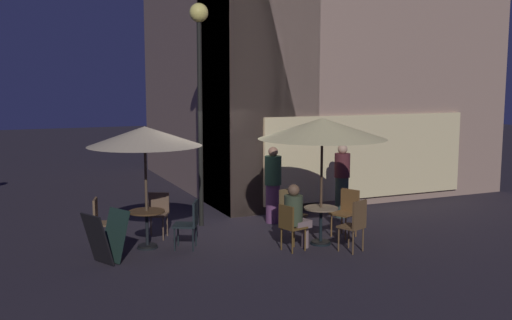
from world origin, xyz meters
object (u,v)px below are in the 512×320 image
Objects in this scene: cafe_chair_2 at (101,219)px; patron_seated_0 at (295,213)px; patio_umbrella_0 at (145,137)px; cafe_chair_0 at (190,220)px; menu_sandwich_board at (106,237)px; street_lamp_near_corner at (199,60)px; cafe_chair_1 at (158,210)px; cafe_chair_5 at (290,224)px; cafe_table_1 at (321,219)px; patio_umbrella_1 at (322,129)px; cafe_chair_4 at (290,209)px; cafe_table_0 at (147,222)px; cafe_chair_3 at (347,208)px; cafe_chair_6 at (355,222)px; patron_standing_2 at (273,185)px; patron_standing_1 at (342,181)px.

cafe_chair_2 is 3.63m from patron_seated_0.
cafe_chair_0 is (0.74, -0.37, -1.57)m from patio_umbrella_0.
street_lamp_near_corner is at bearing 12.68° from menu_sandwich_board.
cafe_chair_5 is at bearing 73.91° from cafe_chair_1.
patio_umbrella_1 reaches higher than cafe_table_1.
cafe_table_1 is 0.82m from cafe_chair_4.
cafe_chair_2 is (-3.96, 1.29, 0.09)m from cafe_table_1.
cafe_chair_3 is (3.93, -0.75, 0.07)m from cafe_table_0.
cafe_table_1 is 0.30× the size of patio_umbrella_1.
menu_sandwich_board is at bearing 154.85° from cafe_chair_5.
cafe_chair_3 reaches higher than cafe_chair_0.
cafe_chair_5 reaches higher than cafe_table_0.
cafe_chair_5 is (1.64, -0.89, -0.02)m from cafe_chair_0.
cafe_chair_4 is at bearing 54.76° from patron_seated_0.
cafe_chair_3 is 1.16m from cafe_chair_6.
cafe_chair_2 is (-1.20, -0.48, 0.04)m from cafe_chair_1.
cafe_chair_5 is at bearing -70.54° from street_lamp_near_corner.
cafe_chair_6 is at bearing -41.52° from menu_sandwich_board.
menu_sandwich_board is 0.98× the size of cafe_chair_0.
patio_umbrella_1 reaches higher than cafe_chair_6.
patron_standing_2 is (-0.41, 2.69, 0.27)m from cafe_chair_6.
patron_standing_1 is (1.28, 2.55, 0.28)m from cafe_chair_6.
cafe_chair_3 is (3.20, -0.38, 0.03)m from cafe_chair_0.
patron_seated_0 is (2.13, -1.93, 0.16)m from cafe_chair_1.
cafe_table_0 is at bearing 0.00° from cafe_chair_0.
cafe_chair_2 is 4.84m from cafe_chair_3.
cafe_chair_4 reaches higher than cafe_chair_5.
cafe_chair_5 is (0.89, -2.52, -3.06)m from street_lamp_near_corner.
cafe_table_0 is 0.29× the size of patio_umbrella_1.
cafe_chair_2 is 1.00× the size of cafe_chair_6.
cafe_chair_5 is 1.20m from cafe_chair_6.
menu_sandwich_board is 0.53× the size of patron_standing_1.
cafe_table_0 is 3.18m from patron_standing_2.
cafe_chair_2 is at bearing -155.75° from street_lamp_near_corner.
cafe_chair_4 is at bearing 96.54° from cafe_chair_1.
cafe_chair_1 reaches higher than cafe_chair_5.
street_lamp_near_corner is 2.79× the size of patron_standing_1.
cafe_chair_0 is at bearing 137.27° from cafe_chair_5.
patio_umbrella_1 is at bearing -169.36° from cafe_chair_0.
cafe_table_1 is 3.69m from patio_umbrella_0.
menu_sandwich_board is 0.39× the size of patio_umbrella_0.
cafe_chair_6 reaches higher than cafe_chair_4.
cafe_table_0 is 0.31× the size of patio_umbrella_0.
patron_standing_2 is at bearing 58.65° from cafe_chair_5.
cafe_chair_2 reaches higher than cafe_chair_0.
patron_standing_1 is (3.24, -0.52, -2.73)m from street_lamp_near_corner.
patron_standing_2 is at bearing 16.28° from cafe_table_0.
cafe_chair_3 is (2.44, -2.01, -3.01)m from street_lamp_near_corner.
cafe_chair_3 reaches higher than cafe_table_0.
cafe_table_1 is at bearing 0.00° from cafe_chair_6.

